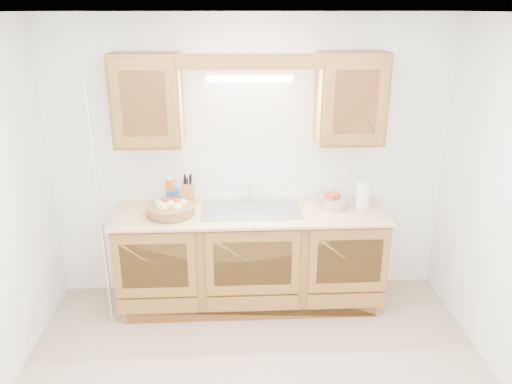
{
  "coord_description": "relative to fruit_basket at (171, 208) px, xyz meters",
  "views": [
    {
      "loc": [
        -0.15,
        -2.74,
        2.53
      ],
      "look_at": [
        0.03,
        0.85,
        1.2
      ],
      "focal_mm": 35.0,
      "sensor_mm": 36.0,
      "label": 1
    }
  ],
  "objects": [
    {
      "name": "orange_canister",
      "position": [
        -0.03,
        0.29,
        0.06
      ],
      "size": [
        0.09,
        0.09,
        0.23
      ],
      "rotation": [
        0.0,
        0.0,
        -0.29
      ],
      "color": "orange",
      "rests_on": "countertop"
    },
    {
      "name": "wire_shelf_pole",
      "position": [
        -0.53,
        -0.21,
        0.05
      ],
      "size": [
        0.03,
        0.03,
        2.0
      ],
      "primitive_type": "cylinder",
      "color": "silver",
      "rests_on": "ground"
    },
    {
      "name": "paper_towel",
      "position": [
        1.63,
        0.06,
        0.06
      ],
      "size": [
        0.15,
        0.15,
        0.29
      ],
      "rotation": [
        0.0,
        0.0,
        0.43
      ],
      "color": "silver",
      "rests_on": "countertop"
    },
    {
      "name": "fluorescent_fixture",
      "position": [
        0.67,
        0.27,
        1.04
      ],
      "size": [
        0.76,
        0.08,
        0.08
      ],
      "color": "white",
      "rests_on": "room"
    },
    {
      "name": "apple_bowl",
      "position": [
        1.37,
        0.11,
        0.01
      ],
      "size": [
        0.32,
        0.32,
        0.14
      ],
      "rotation": [
        0.0,
        0.0,
        0.25
      ],
      "color": "silver",
      "rests_on": "countertop"
    },
    {
      "name": "outlet_plate",
      "position": [
        1.62,
        0.35,
        0.2
      ],
      "size": [
        0.08,
        0.01,
        0.12
      ],
      "primitive_type": "cube",
      "color": "white",
      "rests_on": "room"
    },
    {
      "name": "countertop",
      "position": [
        0.67,
        0.04,
        -0.07
      ],
      "size": [
        2.3,
        0.63,
        0.04
      ],
      "primitive_type": "cube",
      "color": "#E1B876",
      "rests_on": "base_cabinets"
    },
    {
      "name": "base_cabinets",
      "position": [
        0.67,
        0.05,
        -0.51
      ],
      "size": [
        2.2,
        0.6,
        0.86
      ],
      "primitive_type": "cube",
      "color": "olive",
      "rests_on": "ground"
    },
    {
      "name": "upper_cabinet_left",
      "position": [
        -0.16,
        0.19,
        0.87
      ],
      "size": [
        0.55,
        0.33,
        0.75
      ],
      "primitive_type": "cube",
      "color": "olive",
      "rests_on": "room"
    },
    {
      "name": "soap_bottle",
      "position": [
        -0.01,
        0.29,
        0.03
      ],
      "size": [
        0.11,
        0.11,
        0.18
      ],
      "primitive_type": "imported",
      "rotation": [
        0.0,
        0.0,
        -0.42
      ],
      "color": "#2468B8",
      "rests_on": "countertop"
    },
    {
      "name": "sponge",
      "position": [
        1.33,
        0.29,
        -0.05
      ],
      "size": [
        0.11,
        0.08,
        0.02
      ],
      "rotation": [
        0.0,
        0.0,
        0.09
      ],
      "color": "#CC333F",
      "rests_on": "countertop"
    },
    {
      "name": "knife_block",
      "position": [
        0.13,
        0.18,
        0.05
      ],
      "size": [
        0.1,
        0.17,
        0.3
      ],
      "rotation": [
        0.0,
        0.0,
        0.01
      ],
      "color": "olive",
      "rests_on": "countertop"
    },
    {
      "name": "fruit_basket",
      "position": [
        0.0,
        0.0,
        0.0
      ],
      "size": [
        0.52,
        0.52,
        0.12
      ],
      "rotation": [
        0.0,
        0.0,
        -0.42
      ],
      "color": "brown",
      "rests_on": "countertop"
    },
    {
      "name": "valance",
      "position": [
        0.67,
        0.04,
        1.19
      ],
      "size": [
        2.2,
        0.05,
        0.12
      ],
      "primitive_type": "cube",
      "color": "olive",
      "rests_on": "room"
    },
    {
      "name": "upper_cabinet_right",
      "position": [
        1.5,
        0.19,
        0.87
      ],
      "size": [
        0.55,
        0.33,
        0.75
      ],
      "primitive_type": "cube",
      "color": "olive",
      "rests_on": "room"
    },
    {
      "name": "sink",
      "position": [
        0.67,
        0.06,
        -0.13
      ],
      "size": [
        0.84,
        0.46,
        0.36
      ],
      "color": "#9E9EA3",
      "rests_on": "countertop"
    },
    {
      "name": "room",
      "position": [
        0.67,
        -1.15,
        0.3
      ],
      "size": [
        3.52,
        3.5,
        2.5
      ],
      "color": "tan",
      "rests_on": "ground"
    }
  ]
}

